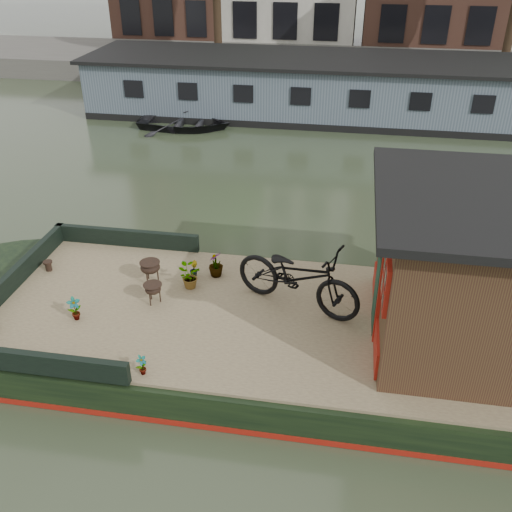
% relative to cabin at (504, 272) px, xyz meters
% --- Properties ---
extents(ground, '(120.00, 120.00, 0.00)m').
position_rel_cabin_xyz_m(ground, '(-2.19, 0.00, -1.88)').
color(ground, '#2A3723').
rests_on(ground, ground).
extents(houseboat_hull, '(14.01, 4.02, 0.60)m').
position_rel_cabin_xyz_m(houseboat_hull, '(-3.52, 0.00, -1.60)').
color(houseboat_hull, black).
rests_on(houseboat_hull, ground).
extents(houseboat_deck, '(11.80, 3.80, 0.05)m').
position_rel_cabin_xyz_m(houseboat_deck, '(-2.19, 0.00, -1.25)').
color(houseboat_deck, '#8D8057').
rests_on(houseboat_deck, houseboat_hull).
extents(bow_bulwark, '(3.00, 4.00, 0.35)m').
position_rel_cabin_xyz_m(bow_bulwark, '(-7.25, 0.00, -1.05)').
color(bow_bulwark, black).
rests_on(bow_bulwark, houseboat_deck).
extents(cabin, '(4.00, 3.50, 2.42)m').
position_rel_cabin_xyz_m(cabin, '(0.00, 0.00, 0.00)').
color(cabin, black).
rests_on(cabin, houseboat_deck).
extents(bicycle, '(2.39, 1.55, 1.19)m').
position_rel_cabin_xyz_m(bicycle, '(-3.06, 0.39, -0.63)').
color(bicycle, black).
rests_on(bicycle, houseboat_deck).
extents(potted_plant_a, '(0.27, 0.26, 0.42)m').
position_rel_cabin_xyz_m(potted_plant_a, '(-6.60, -0.62, -1.02)').
color(potted_plant_a, maroon).
rests_on(potted_plant_a, houseboat_deck).
extents(potted_plant_b, '(0.19, 0.21, 0.32)m').
position_rel_cabin_xyz_m(potted_plant_b, '(-5.04, 0.99, -1.07)').
color(potted_plant_b, maroon).
rests_on(potted_plant_b, houseboat_deck).
extents(potted_plant_c, '(0.42, 0.37, 0.44)m').
position_rel_cabin_xyz_m(potted_plant_c, '(-5.03, 0.63, -1.01)').
color(potted_plant_c, '#AA5231').
rests_on(potted_plant_c, houseboat_deck).
extents(potted_plant_d, '(0.32, 0.32, 0.49)m').
position_rel_cabin_xyz_m(potted_plant_d, '(-4.64, 1.10, -0.99)').
color(potted_plant_d, maroon).
rests_on(potted_plant_d, houseboat_deck).
extents(potted_plant_e, '(0.18, 0.21, 0.33)m').
position_rel_cabin_xyz_m(potted_plant_e, '(-5.08, -1.70, -1.06)').
color(potted_plant_e, brown).
rests_on(potted_plant_e, houseboat_deck).
extents(brazier_front, '(0.41, 0.41, 0.42)m').
position_rel_cabin_xyz_m(brazier_front, '(-5.75, 0.69, -1.02)').
color(brazier_front, black).
rests_on(brazier_front, houseboat_deck).
extents(brazier_rear, '(0.40, 0.40, 0.37)m').
position_rel_cabin_xyz_m(brazier_rear, '(-5.50, 0.07, -1.04)').
color(brazier_rear, black).
rests_on(brazier_rear, houseboat_deck).
extents(bollard_port, '(0.17, 0.17, 0.20)m').
position_rel_cabin_xyz_m(bollard_port, '(-7.79, 0.74, -1.13)').
color(bollard_port, black).
rests_on(bollard_port, houseboat_deck).
extents(dinghy, '(3.36, 2.45, 0.68)m').
position_rel_cabin_xyz_m(dinghy, '(-8.24, 11.50, -1.54)').
color(dinghy, black).
rests_on(dinghy, ground).
extents(far_houseboat, '(20.40, 4.40, 2.11)m').
position_rel_cabin_xyz_m(far_houseboat, '(-2.19, 14.00, -0.91)').
color(far_houseboat, slate).
rests_on(far_houseboat, ground).
extents(quay, '(60.00, 6.00, 0.90)m').
position_rel_cabin_xyz_m(quay, '(-2.19, 20.50, -1.43)').
color(quay, '#47443F').
rests_on(quay, ground).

